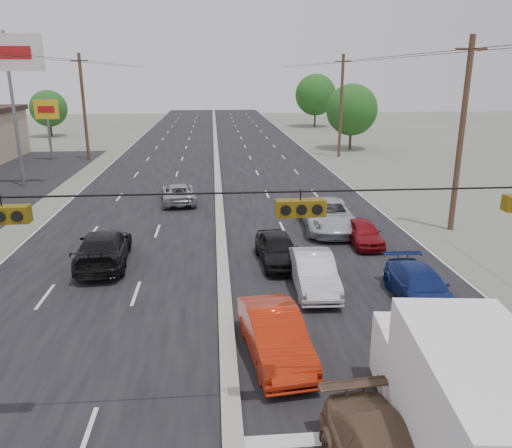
# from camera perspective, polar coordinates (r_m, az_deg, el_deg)

# --- Properties ---
(ground) EXTENTS (200.00, 200.00, 0.00)m
(ground) POSITION_cam_1_polar(r_m,az_deg,el_deg) (12.86, -2.74, -22.47)
(ground) COLOR #606356
(ground) RESTS_ON ground
(road_surface) EXTENTS (20.00, 160.00, 0.02)m
(road_surface) POSITION_cam_1_polar(r_m,az_deg,el_deg) (40.78, -4.42, 5.24)
(road_surface) COLOR black
(road_surface) RESTS_ON ground
(center_median) EXTENTS (0.50, 160.00, 0.20)m
(center_median) POSITION_cam_1_polar(r_m,az_deg,el_deg) (40.76, -4.42, 5.38)
(center_median) COLOR gray
(center_median) RESTS_ON ground
(utility_pole_left_c) EXTENTS (1.60, 0.30, 10.00)m
(utility_pole_left_c) POSITION_cam_1_polar(r_m,az_deg,el_deg) (51.52, -19.07, 12.54)
(utility_pole_left_c) COLOR #422D1E
(utility_pole_left_c) RESTS_ON ground
(utility_pole_right_b) EXTENTS (1.60, 0.30, 10.00)m
(utility_pole_right_b) POSITION_cam_1_polar(r_m,az_deg,el_deg) (28.20, 22.41, 9.39)
(utility_pole_right_b) COLOR #422D1E
(utility_pole_right_b) RESTS_ON ground
(utility_pole_right_c) EXTENTS (1.60, 0.30, 10.00)m
(utility_pole_right_c) POSITION_cam_1_polar(r_m,az_deg,el_deg) (51.66, 9.70, 13.21)
(utility_pole_right_c) COLOR #422D1E
(utility_pole_right_c) RESTS_ON ground
(traffic_signals) EXTENTS (25.00, 0.30, 0.54)m
(traffic_signals) POSITION_cam_1_polar(r_m,az_deg,el_deg) (10.44, 4.55, 2.07)
(traffic_signals) COLOR black
(traffic_signals) RESTS_ON ground
(pole_sign_billboard) EXTENTS (5.00, 0.25, 11.00)m
(pole_sign_billboard) POSITION_cam_1_polar(r_m,az_deg,el_deg) (40.54, -26.55, 16.15)
(pole_sign_billboard) COLOR slate
(pole_sign_billboard) RESTS_ON ground
(pole_sign_far) EXTENTS (2.20, 0.25, 6.00)m
(pole_sign_far) POSITION_cam_1_polar(r_m,az_deg,el_deg) (52.50, -22.78, 11.46)
(pole_sign_far) COLOR slate
(pole_sign_far) RESTS_ON ground
(tree_left_far) EXTENTS (4.80, 4.80, 6.12)m
(tree_left_far) POSITION_cam_1_polar(r_m,az_deg,el_deg) (73.38, -22.63, 12.10)
(tree_left_far) COLOR #382619
(tree_left_far) RESTS_ON ground
(tree_right_mid) EXTENTS (5.60, 5.60, 7.14)m
(tree_right_mid) POSITION_cam_1_polar(r_m,az_deg,el_deg) (57.17, 10.89, 12.70)
(tree_right_mid) COLOR #382619
(tree_right_mid) RESTS_ON ground
(tree_right_far) EXTENTS (6.40, 6.40, 8.16)m
(tree_right_far) POSITION_cam_1_polar(r_m,az_deg,el_deg) (81.66, 6.83, 14.45)
(tree_right_far) COLOR #382619
(tree_right_far) RESTS_ON ground
(box_truck) EXTENTS (2.96, 6.72, 3.31)m
(box_truck) POSITION_cam_1_polar(r_m,az_deg,el_deg) (11.51, 22.61, -18.71)
(box_truck) COLOR black
(box_truck) RESTS_ON ground
(red_sedan) EXTENTS (2.05, 4.57, 1.45)m
(red_sedan) POSITION_cam_1_polar(r_m,az_deg,el_deg) (15.08, 2.20, -12.64)
(red_sedan) COLOR #B7230B
(red_sedan) RESTS_ON ground
(queue_car_a) EXTENTS (1.92, 4.18, 1.39)m
(queue_car_a) POSITION_cam_1_polar(r_m,az_deg,el_deg) (22.12, 2.49, -2.89)
(queue_car_a) COLOR black
(queue_car_a) RESTS_ON ground
(queue_car_b) EXTENTS (1.62, 4.35, 1.42)m
(queue_car_b) POSITION_cam_1_polar(r_m,az_deg,el_deg) (19.64, 6.61, -5.54)
(queue_car_b) COLOR #BDBDBF
(queue_car_b) RESTS_ON ground
(queue_car_c) EXTENTS (2.89, 5.80, 1.58)m
(queue_car_c) POSITION_cam_1_polar(r_m,az_deg,el_deg) (27.25, 8.21, 0.98)
(queue_car_c) COLOR #B1B5B9
(queue_car_c) RESTS_ON ground
(queue_car_d) EXTENTS (1.90, 4.43, 1.27)m
(queue_car_d) POSITION_cam_1_polar(r_m,az_deg,el_deg) (19.40, 18.26, -6.85)
(queue_car_d) COLOR navy
(queue_car_d) RESTS_ON ground
(queue_car_e) EXTENTS (1.45, 3.57, 1.22)m
(queue_car_e) POSITION_cam_1_polar(r_m,az_deg,el_deg) (25.18, 12.16, -0.99)
(queue_car_e) COLOR maroon
(queue_car_e) RESTS_ON ground
(oncoming_near) EXTENTS (2.52, 5.39, 1.52)m
(oncoming_near) POSITION_cam_1_polar(r_m,az_deg,el_deg) (23.03, -17.03, -2.65)
(oncoming_near) COLOR black
(oncoming_near) RESTS_ON ground
(oncoming_far) EXTENTS (2.61, 4.77, 1.27)m
(oncoming_far) POSITION_cam_1_polar(r_m,az_deg,el_deg) (33.08, -8.86, 3.49)
(oncoming_far) COLOR #929499
(oncoming_far) RESTS_ON ground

